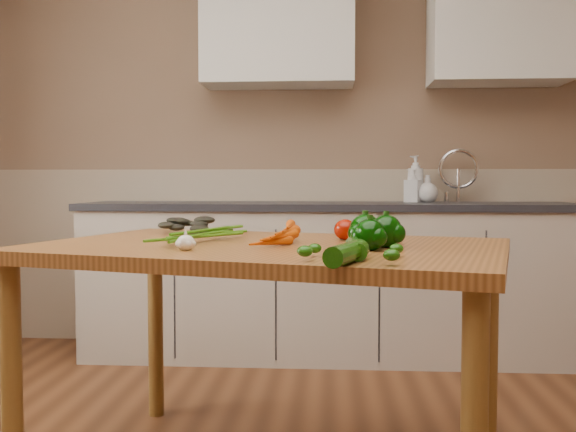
% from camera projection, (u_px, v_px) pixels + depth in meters
% --- Properties ---
extents(room, '(4.04, 5.04, 2.64)m').
position_uv_depth(room, '(251.00, 97.00, 1.73)').
color(room, brown).
rests_on(room, ground).
extents(counter_run, '(2.84, 0.64, 1.14)m').
position_uv_depth(counter_run, '(330.00, 278.00, 3.76)').
color(counter_run, '#B4A696').
rests_on(counter_run, ground).
extents(upper_cabinets, '(2.15, 0.35, 0.70)m').
position_uv_depth(upper_cabinets, '(381.00, 25.00, 3.79)').
color(upper_cabinets, silver).
rests_on(upper_cabinets, room).
extents(table, '(1.73, 1.35, 0.81)m').
position_uv_depth(table, '(268.00, 271.00, 2.14)').
color(table, '#9B5E2D').
rests_on(table, ground).
extents(soap_bottle_a, '(0.15, 0.15, 0.28)m').
position_uv_depth(soap_bottle_a, '(415.00, 179.00, 3.86)').
color(soap_bottle_a, silver).
rests_on(soap_bottle_a, counter_run).
extents(soap_bottle_b, '(0.12, 0.12, 0.20)m').
position_uv_depth(soap_bottle_b, '(413.00, 186.00, 3.82)').
color(soap_bottle_b, silver).
rests_on(soap_bottle_b, counter_run).
extents(soap_bottle_c, '(0.17, 0.17, 0.16)m').
position_uv_depth(soap_bottle_c, '(428.00, 189.00, 3.81)').
color(soap_bottle_c, silver).
rests_on(soap_bottle_c, counter_run).
extents(carrot_bunch, '(0.33, 0.29, 0.08)m').
position_uv_depth(carrot_bunch, '(257.00, 232.00, 2.15)').
color(carrot_bunch, '#E65405').
rests_on(carrot_bunch, table).
extents(leafy_greens, '(0.22, 0.20, 0.11)m').
position_uv_depth(leafy_greens, '(188.00, 219.00, 2.60)').
color(leafy_greens, black).
rests_on(leafy_greens, table).
extents(garlic_bulb, '(0.06, 0.06, 0.05)m').
position_uv_depth(garlic_bulb, '(186.00, 243.00, 1.92)').
color(garlic_bulb, white).
rests_on(garlic_bulb, table).
extents(pepper_a, '(0.10, 0.10, 0.10)m').
position_uv_depth(pepper_a, '(365.00, 231.00, 2.00)').
color(pepper_a, black).
rests_on(pepper_a, table).
extents(pepper_b, '(0.10, 0.10, 0.10)m').
position_uv_depth(pepper_b, '(386.00, 231.00, 2.01)').
color(pepper_b, black).
rests_on(pepper_b, table).
extents(pepper_c, '(0.09, 0.09, 0.09)m').
position_uv_depth(pepper_c, '(370.00, 235.00, 1.92)').
color(pepper_c, black).
rests_on(pepper_c, table).
extents(tomato_a, '(0.08, 0.08, 0.07)m').
position_uv_depth(tomato_a, '(345.00, 230.00, 2.27)').
color(tomato_a, '#921202').
rests_on(tomato_a, table).
extents(tomato_b, '(0.06, 0.06, 0.06)m').
position_uv_depth(tomato_b, '(367.00, 233.00, 2.24)').
color(tomato_b, '#D34805').
rests_on(tomato_b, table).
extents(tomato_c, '(0.08, 0.08, 0.07)m').
position_uv_depth(tomato_c, '(393.00, 233.00, 2.12)').
color(tomato_c, '#D34805').
rests_on(tomato_c, table).
extents(zucchini_a, '(0.05, 0.22, 0.05)m').
position_uv_depth(zucchini_a, '(355.00, 248.00, 1.75)').
color(zucchini_a, '#124207').
rests_on(zucchini_a, table).
extents(zucchini_b, '(0.12, 0.23, 0.05)m').
position_uv_depth(zucchini_b, '(347.00, 253.00, 1.62)').
color(zucchini_b, '#124207').
rests_on(zucchini_b, table).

